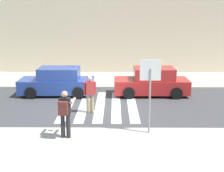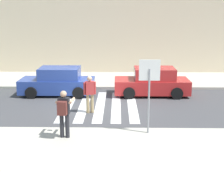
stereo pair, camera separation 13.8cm
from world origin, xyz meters
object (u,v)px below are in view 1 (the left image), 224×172
stop_sign (150,80)px  pedestrian_crossing (90,92)px  parked_car_red (152,82)px  parked_car_blue (58,82)px  photographer_with_backpack (65,110)px

stop_sign → pedestrian_crossing: size_ratio=1.60×
stop_sign → parked_car_red: size_ratio=0.67×
parked_car_red → pedestrian_crossing: bearing=-134.9°
pedestrian_crossing → parked_car_red: 4.55m
parked_car_blue → parked_car_red: bearing=0.0°
parked_car_red → photographer_with_backpack: bearing=-120.5°
photographer_with_backpack → parked_car_red: 7.57m
photographer_with_backpack → parked_car_blue: size_ratio=0.42×
photographer_with_backpack → pedestrian_crossing: bearing=79.2°
pedestrian_crossing → parked_car_red: pedestrian_crossing is taller
pedestrian_crossing → parked_car_blue: bearing=122.6°
pedestrian_crossing → parked_car_red: bearing=45.1°
pedestrian_crossing → photographer_with_backpack: bearing=-100.8°
stop_sign → pedestrian_crossing: bearing=131.1°
stop_sign → parked_car_blue: stop_sign is taller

